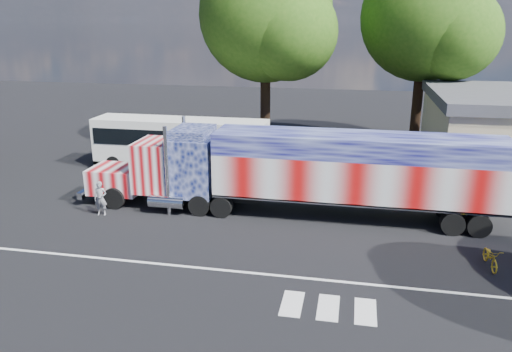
% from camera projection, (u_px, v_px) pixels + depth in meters
% --- Properties ---
extents(ground, '(100.00, 100.00, 0.00)m').
position_uv_depth(ground, '(242.00, 238.00, 21.64)').
color(ground, black).
extents(lane_markings, '(30.00, 2.67, 0.01)m').
position_uv_depth(lane_markings, '(265.00, 285.00, 17.79)').
color(lane_markings, silver).
rests_on(lane_markings, ground).
extents(semi_truck, '(20.43, 3.23, 4.35)m').
position_uv_depth(semi_truck, '(302.00, 170.00, 23.64)').
color(semi_truck, black).
rests_on(semi_truck, ground).
extents(coach_bus, '(10.95, 2.55, 3.19)m').
position_uv_depth(coach_bus, '(181.00, 143.00, 31.24)').
color(coach_bus, white).
rests_on(coach_bus, ground).
extents(woman, '(0.67, 0.50, 1.68)m').
position_uv_depth(woman, '(100.00, 198.00, 23.97)').
color(woman, slate).
rests_on(woman, ground).
extents(bicycle, '(0.67, 1.62, 0.83)m').
position_uv_depth(bicycle, '(491.00, 257.00, 18.98)').
color(bicycle, gold).
rests_on(bicycle, ground).
extents(tree_ne_a, '(9.10, 8.67, 13.57)m').
position_uv_depth(tree_ne_a, '(428.00, 18.00, 33.72)').
color(tree_ne_a, black).
rests_on(tree_ne_a, ground).
extents(tree_n_mid, '(9.52, 9.06, 13.90)m').
position_uv_depth(tree_n_mid, '(268.00, 16.00, 33.73)').
color(tree_n_mid, black).
rests_on(tree_n_mid, ground).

